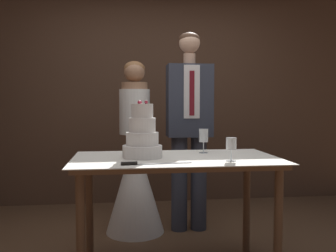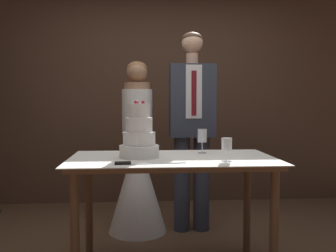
% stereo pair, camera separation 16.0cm
% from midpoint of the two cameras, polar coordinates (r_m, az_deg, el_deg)
% --- Properties ---
extents(wall_back, '(5.27, 0.12, 2.74)m').
position_cam_midpoint_polar(wall_back, '(4.58, -3.00, 5.63)').
color(wall_back, '#513828').
rests_on(wall_back, ground_plane).
extents(cake_table, '(1.43, 0.80, 0.83)m').
position_cam_midpoint_polar(cake_table, '(2.64, -0.57, -6.92)').
color(cake_table, brown).
rests_on(cake_table, ground_plane).
extents(tiered_cake, '(0.28, 0.28, 0.40)m').
position_cam_midpoint_polar(tiered_cake, '(2.61, -5.69, -1.69)').
color(tiered_cake, white).
rests_on(tiered_cake, cake_table).
extents(cake_knife, '(0.45, 0.06, 0.02)m').
position_cam_midpoint_polar(cake_knife, '(2.32, -5.81, -5.71)').
color(cake_knife, silver).
rests_on(cake_knife, cake_table).
extents(wine_glass_near, '(0.07, 0.07, 0.18)m').
position_cam_midpoint_polar(wine_glass_near, '(2.84, 3.83, -1.55)').
color(wine_glass_near, silver).
rests_on(wine_glass_near, cake_table).
extents(wine_glass_middle, '(0.07, 0.07, 0.15)m').
position_cam_midpoint_polar(wine_glass_middle, '(2.46, 7.78, -2.89)').
color(wine_glass_middle, silver).
rests_on(wine_glass_middle, cake_table).
extents(bride, '(0.54, 0.54, 1.59)m').
position_cam_midpoint_polar(bride, '(3.51, -6.37, -6.78)').
color(bride, white).
rests_on(bride, ground_plane).
extents(groom, '(0.41, 0.25, 1.86)m').
position_cam_midpoint_polar(groom, '(3.50, 1.95, 0.60)').
color(groom, '#333847').
rests_on(groom, ground_plane).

